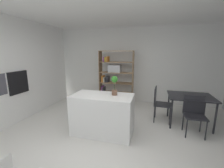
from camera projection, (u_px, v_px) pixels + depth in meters
The scene contains 9 objects.
ground_plane at pixel (105, 142), 3.13m from camera, with size 9.01×9.01×0.00m, color silver.
back_partition at pixel (128, 65), 5.58m from camera, with size 6.56×0.06×2.74m, color white.
built_in_oven at pixel (19, 82), 3.93m from camera, with size 0.06×0.57×0.59m.
kitchen_island at pixel (103, 114), 3.41m from camera, with size 1.36×0.72×0.91m, color white.
potted_plant_on_island at pixel (115, 84), 3.27m from camera, with size 0.14×0.14×0.43m.
open_bookshelf at pixel (114, 75), 5.37m from camera, with size 1.22×0.35×1.90m.
dining_table at pixel (190, 99), 3.78m from camera, with size 1.06×0.87×0.77m.
dining_chair_near at pixel (194, 111), 3.38m from camera, with size 0.45×0.42×0.88m.
dining_chair_island_side at pixel (159, 101), 4.01m from camera, with size 0.49×0.46×0.93m.
Camera 1 is at (0.88, -2.67, 1.84)m, focal length 23.86 mm.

